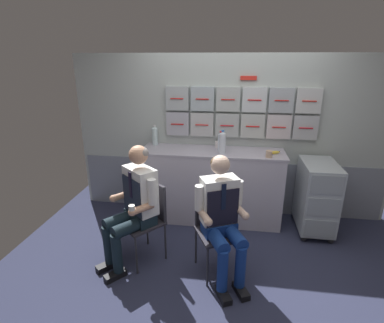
{
  "coord_description": "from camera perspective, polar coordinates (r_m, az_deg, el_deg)",
  "views": [
    {
      "loc": [
        0.05,
        -2.52,
        2.08
      ],
      "look_at": [
        -0.39,
        0.54,
        1.0
      ],
      "focal_mm": 27.65,
      "sensor_mm": 36.0,
      "label": 1
    }
  ],
  "objects": [
    {
      "name": "water_bottle_clear",
      "position": [
        3.74,
        5.52,
        3.82
      ],
      "size": [
        0.07,
        0.07,
        0.26
      ],
      "color": "silver",
      "rests_on": "galley_counter"
    },
    {
      "name": "galley_counter",
      "position": [
        3.95,
        3.8,
        -4.61
      ],
      "size": [
        1.83,
        0.53,
        0.97
      ],
      "color": "#BAB5C5",
      "rests_on": "ground"
    },
    {
      "name": "crew_member_left",
      "position": [
        3.08,
        -11.11,
        -7.54
      ],
      "size": [
        0.64,
        0.67,
        1.28
      ],
      "color": "black",
      "rests_on": "ground"
    },
    {
      "name": "water_bottle_blue_cap",
      "position": [
        4.03,
        -7.19,
        4.99
      ],
      "size": [
        0.08,
        0.08,
        0.27
      ],
      "color": "silver",
      "rests_on": "galley_counter"
    },
    {
      "name": "folding_chair_left",
      "position": [
        3.24,
        -8.43,
        -9.67
      ],
      "size": [
        0.56,
        0.56,
        0.85
      ],
      "color": "#2D2D33",
      "rests_on": "ground"
    },
    {
      "name": "ground",
      "position": [
        3.28,
        5.8,
        -20.72
      ],
      "size": [
        4.8,
        4.8,
        0.04
      ],
      "primitive_type": "cube",
      "color": "#292D45"
    },
    {
      "name": "sparkling_bottle_green",
      "position": [
        3.64,
        5.89,
        3.66
      ],
      "size": [
        0.08,
        0.08,
        0.29
      ],
      "color": "silver",
      "rests_on": "galley_counter"
    },
    {
      "name": "folding_chair_right",
      "position": [
        3.06,
        4.54,
        -11.36
      ],
      "size": [
        0.53,
        0.53,
        0.85
      ],
      "color": "#2D2D33",
      "rests_on": "ground"
    },
    {
      "name": "snack_banana",
      "position": [
        3.76,
        15.45,
        1.68
      ],
      "size": [
        0.17,
        0.1,
        0.04
      ],
      "color": "yellow",
      "rests_on": "galley_counter"
    },
    {
      "name": "coffee_cup_spare",
      "position": [
        3.92,
        4.98,
        3.32
      ],
      "size": [
        0.07,
        0.07,
        0.08
      ],
      "color": "white",
      "rests_on": "galley_counter"
    },
    {
      "name": "paper_cup_blue",
      "position": [
        3.62,
        14.64,
        1.44
      ],
      "size": [
        0.07,
        0.07,
        0.08
      ],
      "color": "tan",
      "rests_on": "galley_counter"
    },
    {
      "name": "crew_member_right",
      "position": [
        2.85,
        5.83,
        -10.17
      ],
      "size": [
        0.56,
        0.66,
        1.25
      ],
      "color": "black",
      "rests_on": "ground"
    },
    {
      "name": "service_trolley",
      "position": [
        3.97,
        22.86,
        -6.08
      ],
      "size": [
        0.4,
        0.65,
        0.9
      ],
      "color": "black",
      "rests_on": "ground"
    },
    {
      "name": "galley_bulkhead",
      "position": [
        4.02,
        7.41,
        4.53
      ],
      "size": [
        4.2,
        0.14,
        2.15
      ],
      "color": "#B3BDB8",
      "rests_on": "ground"
    }
  ]
}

